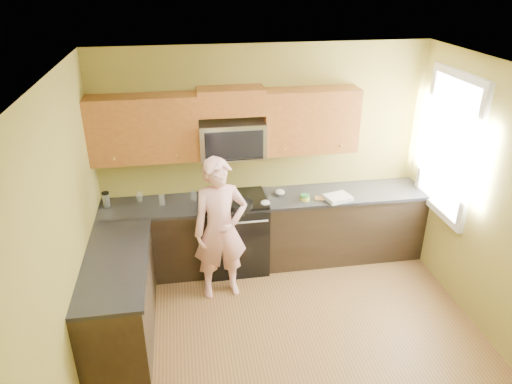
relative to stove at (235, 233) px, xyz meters
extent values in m
plane|color=brown|center=(0.40, -1.68, -0.47)|extent=(4.00, 4.00, 0.00)
plane|color=white|center=(0.40, -1.68, 2.23)|extent=(4.00, 4.00, 0.00)
plane|color=olive|center=(0.40, 0.32, 0.88)|extent=(4.00, 0.00, 4.00)
plane|color=olive|center=(-1.60, -1.68, 0.88)|extent=(0.00, 4.00, 4.00)
cube|color=black|center=(0.40, 0.02, -0.03)|extent=(4.00, 0.60, 0.88)
cube|color=black|center=(-1.30, -1.08, -0.03)|extent=(0.60, 1.60, 0.88)
cube|color=black|center=(0.40, 0.01, 0.43)|extent=(4.00, 0.62, 0.04)
cube|color=black|center=(-1.29, -1.08, 0.43)|extent=(0.62, 1.60, 0.04)
cube|color=#935522|center=(0.00, 0.16, 1.62)|extent=(0.76, 0.33, 0.30)
imported|color=#FF7F80|center=(-0.22, -0.53, 0.37)|extent=(0.66, 0.48, 1.68)
cube|color=#B27F47|center=(1.02, -0.11, 0.45)|extent=(0.13, 0.13, 0.01)
ellipsoid|color=silver|center=(0.34, -0.18, 0.48)|extent=(0.14, 0.15, 0.06)
ellipsoid|color=silver|center=(0.57, 0.07, 0.48)|extent=(0.16, 0.16, 0.07)
cube|color=white|center=(1.24, -0.17, 0.47)|extent=(0.35, 0.31, 0.05)
cylinder|color=silver|center=(-1.13, 0.18, 0.51)|extent=(0.08, 0.08, 0.12)
cylinder|color=silver|center=(-0.86, 0.04, 0.51)|extent=(0.07, 0.07, 0.12)
cylinder|color=silver|center=(-0.48, 0.10, 0.51)|extent=(0.09, 0.09, 0.12)
camera|label=1|loc=(-0.56, -5.05, 3.01)|focal=33.12mm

